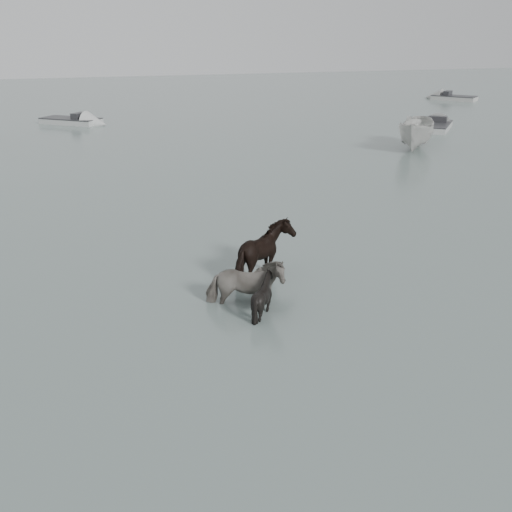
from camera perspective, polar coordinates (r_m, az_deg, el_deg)
ground at (r=15.74m, az=0.70°, el=-3.35°), size 140.00×140.00×0.00m
pony_pinto at (r=14.82m, az=-1.01°, el=-1.59°), size 2.02×1.34×1.57m
pony_dark at (r=16.44m, az=0.92°, el=0.81°), size 1.99×2.11×1.67m
pony_black at (r=14.48m, az=0.65°, el=-3.00°), size 1.24×1.15×1.16m
boat_small at (r=35.26m, az=14.12°, el=10.65°), size 4.10×4.59×1.74m
skiff_port at (r=42.12m, az=15.71°, el=11.27°), size 4.62×5.16×0.75m
skiff_mid at (r=44.72m, az=-16.15°, el=11.70°), size 5.27×4.69×0.75m
skiff_star at (r=59.27m, az=17.23°, el=13.46°), size 4.49×4.90×0.75m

